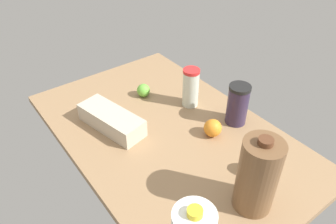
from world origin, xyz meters
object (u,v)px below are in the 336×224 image
orange_far_back (213,128)px  lime_beside_bowl (143,90)px  chocolate_milk_jug (259,175)px  shaker_bottle (238,104)px  tumbler_cup (191,87)px  egg_carton (111,120)px  lemon_near_front (252,166)px

orange_far_back → lime_beside_bowl: 40.86cm
chocolate_milk_jug → orange_far_back: 36.00cm
shaker_bottle → orange_far_back: (0.53, -13.84, -5.35)cm
chocolate_milk_jug → shaker_bottle: bearing=141.3°
shaker_bottle → lime_beside_bowl: 45.12cm
tumbler_cup → chocolate_milk_jug: chocolate_milk_jug is taller
egg_carton → chocolate_milk_jug: size_ratio=1.08×
lime_beside_bowl → lemon_near_front: bearing=3.4°
egg_carton → chocolate_milk_jug: 64.25cm
tumbler_cup → lime_beside_bowl: size_ratio=2.94×
tumbler_cup → orange_far_back: tumbler_cup is taller
chocolate_milk_jug → shaker_bottle: size_ratio=1.56×
shaker_bottle → orange_far_back: size_ratio=2.46×
tumbler_cup → chocolate_milk_jug: 57.66cm
egg_carton → orange_far_back: bearing=33.6°
shaker_bottle → orange_far_back: 14.85cm
shaker_bottle → lemon_near_front: size_ratio=2.83×
tumbler_cup → egg_carton: (-6.86, -36.57, -5.31)cm
egg_carton → lemon_near_front: size_ratio=4.75×
orange_far_back → chocolate_milk_jug: bearing=-21.1°
tumbler_cup → orange_far_back: bearing=-16.7°
shaker_bottle → lime_beside_bowl: bearing=-152.8°
tumbler_cup → lime_beside_bowl: tumbler_cup is taller
tumbler_cup → lemon_near_front: tumbler_cup is taller
tumbler_cup → orange_far_back: 23.47cm
lemon_near_front → orange_far_back: bearing=172.9°
tumbler_cup → orange_far_back: (21.86, -6.56, -5.47)cm
tumbler_cup → egg_carton: tumbler_cup is taller
egg_carton → shaker_bottle: shaker_bottle is taller
orange_far_back → lime_beside_bowl: orange_far_back is taller
chocolate_milk_jug → orange_far_back: chocolate_milk_jug is taller
egg_carton → lemon_near_front: 58.43cm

